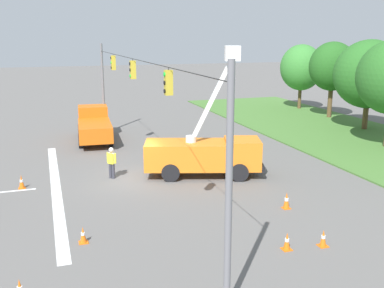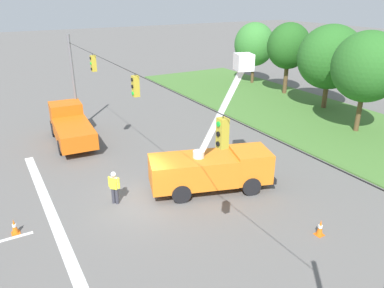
{
  "view_description": "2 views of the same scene",
  "coord_description": "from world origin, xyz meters",
  "px_view_note": "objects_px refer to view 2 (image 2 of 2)",
  "views": [
    {
      "loc": [
        23.65,
        -4.59,
        7.76
      ],
      "look_at": [
        -1.9,
        3.89,
        1.27
      ],
      "focal_mm": 42.0,
      "sensor_mm": 36.0,
      "label": 1
    },
    {
      "loc": [
        15.77,
        -6.12,
        10.02
      ],
      "look_at": [
        -2.06,
        4.08,
        1.65
      ],
      "focal_mm": 35.0,
      "sensor_mm": 36.0,
      "label": 2
    }
  ],
  "objects_px": {
    "tree_centre": "(330,57)",
    "road_worker": "(114,186)",
    "traffic_cone_near_bucket": "(224,149)",
    "traffic_cone_far_left": "(14,226)",
    "tree_east": "(367,67)",
    "utility_truck_support_near": "(71,126)",
    "tree_west": "(289,46)",
    "traffic_cone_centre_line": "(320,228)",
    "utility_truck_bucket_lift": "(212,166)",
    "tree_far_west": "(254,44)"
  },
  "relations": [
    {
      "from": "tree_centre",
      "to": "road_worker",
      "type": "height_order",
      "value": "tree_centre"
    },
    {
      "from": "road_worker",
      "to": "traffic_cone_near_bucket",
      "type": "bearing_deg",
      "value": 106.83
    },
    {
      "from": "traffic_cone_far_left",
      "to": "tree_east",
      "type": "bearing_deg",
      "value": 92.79
    },
    {
      "from": "utility_truck_support_near",
      "to": "road_worker",
      "type": "bearing_deg",
      "value": -0.88
    },
    {
      "from": "tree_east",
      "to": "traffic_cone_far_left",
      "type": "distance_m",
      "value": 24.82
    },
    {
      "from": "traffic_cone_near_bucket",
      "to": "road_worker",
      "type": "bearing_deg",
      "value": -73.17
    },
    {
      "from": "tree_west",
      "to": "utility_truck_support_near",
      "type": "distance_m",
      "value": 23.16
    },
    {
      "from": "tree_centre",
      "to": "road_worker",
      "type": "xyz_separation_m",
      "value": [
        6.58,
        -22.31,
        -3.69
      ]
    },
    {
      "from": "tree_west",
      "to": "utility_truck_support_near",
      "type": "xyz_separation_m",
      "value": [
        2.59,
        -22.71,
        -3.77
      ]
    },
    {
      "from": "traffic_cone_near_bucket",
      "to": "traffic_cone_centre_line",
      "type": "relative_size",
      "value": 0.79
    },
    {
      "from": "utility_truck_support_near",
      "to": "traffic_cone_far_left",
      "type": "xyz_separation_m",
      "value": [
        10.07,
        -4.9,
        -0.81
      ]
    },
    {
      "from": "tree_west",
      "to": "utility_truck_bucket_lift",
      "type": "relative_size",
      "value": 1.0
    },
    {
      "from": "tree_far_west",
      "to": "traffic_cone_centre_line",
      "type": "height_order",
      "value": "tree_far_west"
    },
    {
      "from": "utility_truck_bucket_lift",
      "to": "road_worker",
      "type": "height_order",
      "value": "utility_truck_bucket_lift"
    },
    {
      "from": "tree_far_west",
      "to": "road_worker",
      "type": "bearing_deg",
      "value": -51.9
    },
    {
      "from": "tree_far_west",
      "to": "road_worker",
      "type": "height_order",
      "value": "tree_far_west"
    },
    {
      "from": "tree_east",
      "to": "utility_truck_support_near",
      "type": "relative_size",
      "value": 1.12
    },
    {
      "from": "tree_west",
      "to": "tree_centre",
      "type": "relative_size",
      "value": 0.97
    },
    {
      "from": "utility_truck_bucket_lift",
      "to": "tree_far_west",
      "type": "bearing_deg",
      "value": 137.02
    },
    {
      "from": "utility_truck_support_near",
      "to": "traffic_cone_centre_line",
      "type": "relative_size",
      "value": 8.7
    },
    {
      "from": "utility_truck_support_near",
      "to": "utility_truck_bucket_lift",
      "type": "bearing_deg",
      "value": 24.0
    },
    {
      "from": "tree_west",
      "to": "tree_centre",
      "type": "bearing_deg",
      "value": -5.36
    },
    {
      "from": "utility_truck_bucket_lift",
      "to": "tree_east",
      "type": "bearing_deg",
      "value": 98.37
    },
    {
      "from": "utility_truck_bucket_lift",
      "to": "traffic_cone_far_left",
      "type": "height_order",
      "value": "utility_truck_bucket_lift"
    },
    {
      "from": "road_worker",
      "to": "utility_truck_support_near",
      "type": "bearing_deg",
      "value": 179.12
    },
    {
      "from": "utility_truck_support_near",
      "to": "traffic_cone_centre_line",
      "type": "height_order",
      "value": "utility_truck_support_near"
    },
    {
      "from": "utility_truck_support_near",
      "to": "traffic_cone_centre_line",
      "type": "distance_m",
      "value": 18.24
    },
    {
      "from": "traffic_cone_near_bucket",
      "to": "traffic_cone_far_left",
      "type": "height_order",
      "value": "traffic_cone_far_left"
    },
    {
      "from": "utility_truck_bucket_lift",
      "to": "utility_truck_support_near",
      "type": "height_order",
      "value": "utility_truck_bucket_lift"
    },
    {
      "from": "tree_far_west",
      "to": "tree_east",
      "type": "xyz_separation_m",
      "value": [
        17.09,
        -3.37,
        0.5
      ]
    },
    {
      "from": "tree_west",
      "to": "traffic_cone_near_bucket",
      "type": "relative_size",
      "value": 11.88
    },
    {
      "from": "utility_truck_bucket_lift",
      "to": "traffic_cone_near_bucket",
      "type": "bearing_deg",
      "value": 138.15
    },
    {
      "from": "tree_west",
      "to": "utility_truck_support_near",
      "type": "bearing_deg",
      "value": -83.49
    },
    {
      "from": "road_worker",
      "to": "tree_far_west",
      "type": "bearing_deg",
      "value": 128.1
    },
    {
      "from": "tree_east",
      "to": "traffic_cone_near_bucket",
      "type": "distance_m",
      "value": 12.23
    },
    {
      "from": "traffic_cone_centre_line",
      "to": "tree_east",
      "type": "bearing_deg",
      "value": 122.41
    },
    {
      "from": "utility_truck_support_near",
      "to": "traffic_cone_centre_line",
      "type": "bearing_deg",
      "value": 21.92
    },
    {
      "from": "tree_east",
      "to": "utility_truck_bucket_lift",
      "type": "bearing_deg",
      "value": -81.63
    },
    {
      "from": "tree_far_west",
      "to": "tree_centre",
      "type": "bearing_deg",
      "value": -3.33
    },
    {
      "from": "tree_centre",
      "to": "traffic_cone_near_bucket",
      "type": "bearing_deg",
      "value": -73.82
    },
    {
      "from": "tree_centre",
      "to": "traffic_cone_centre_line",
      "type": "distance_m",
      "value": 21.01
    },
    {
      "from": "utility_truck_bucket_lift",
      "to": "traffic_cone_far_left",
      "type": "xyz_separation_m",
      "value": [
        -0.95,
        -9.81,
        -1.04
      ]
    },
    {
      "from": "traffic_cone_far_left",
      "to": "traffic_cone_centre_line",
      "type": "xyz_separation_m",
      "value": [
        6.84,
        11.71,
        0.03
      ]
    },
    {
      "from": "utility_truck_bucket_lift",
      "to": "traffic_cone_centre_line",
      "type": "distance_m",
      "value": 6.27
    },
    {
      "from": "tree_centre",
      "to": "utility_truck_support_near",
      "type": "distance_m",
      "value": 22.67
    },
    {
      "from": "tree_west",
      "to": "traffic_cone_far_left",
      "type": "xyz_separation_m",
      "value": [
        12.66,
        -27.61,
        -4.58
      ]
    },
    {
      "from": "tree_centre",
      "to": "tree_east",
      "type": "height_order",
      "value": "tree_east"
    },
    {
      "from": "tree_east",
      "to": "traffic_cone_far_left",
      "type": "bearing_deg",
      "value": -87.21
    },
    {
      "from": "utility_truck_bucket_lift",
      "to": "utility_truck_support_near",
      "type": "distance_m",
      "value": 12.06
    },
    {
      "from": "tree_west",
      "to": "tree_east",
      "type": "height_order",
      "value": "tree_east"
    }
  ]
}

